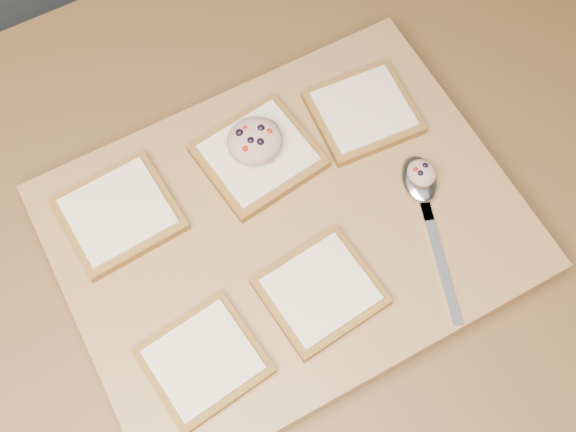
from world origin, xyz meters
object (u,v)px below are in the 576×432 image
(cutting_board, at_px, (288,231))
(spoon, at_px, (422,191))
(bread_far_center, at_px, (258,156))
(tuna_salad_dollop, at_px, (255,140))

(cutting_board, xyz_separation_m, spoon, (0.15, -0.04, 0.03))
(bread_far_center, height_order, spoon, bread_far_center)
(tuna_salad_dollop, distance_m, spoon, 0.20)
(tuna_salad_dollop, xyz_separation_m, spoon, (0.14, -0.14, -0.03))
(spoon, bearing_deg, cutting_board, 165.85)
(tuna_salad_dollop, bearing_deg, spoon, -43.38)
(bread_far_center, xyz_separation_m, tuna_salad_dollop, (0.00, 0.01, 0.02))
(bread_far_center, distance_m, tuna_salad_dollop, 0.03)
(tuna_salad_dollop, height_order, spoon, tuna_salad_dollop)
(cutting_board, distance_m, tuna_salad_dollop, 0.11)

